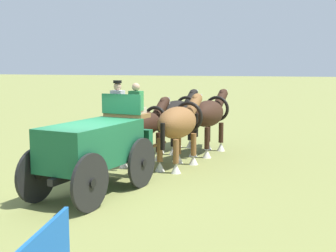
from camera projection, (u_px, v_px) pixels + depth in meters
The scene contains 6 objects.
ground_plane at pixel (93, 194), 11.63m from camera, with size 220.00×220.00×0.00m, color olive.
show_wagon at pixel (96, 145), 11.61m from camera, with size 5.92×2.29×2.83m.
draft_horse_rear_near at pixel (144, 126), 15.12m from camera, with size 3.16×1.23×2.12m.
draft_horse_rear_off at pixel (179, 124), 14.50m from camera, with size 2.95×1.33×2.28m.
draft_horse_lead_near at pixel (177, 114), 17.39m from camera, with size 3.20×1.32×2.26m.
draft_horse_lead_off at pixel (209, 115), 16.80m from camera, with size 3.08×1.32×2.31m.
Camera 1 is at (-10.32, -4.95, 3.31)m, focal length 48.88 mm.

